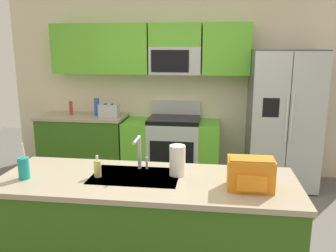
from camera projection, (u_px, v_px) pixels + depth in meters
ground_plane at (160, 244)px, 3.40m from camera, size 9.00×9.00×0.00m
kitchen_wall_unit at (172, 75)px, 5.10m from camera, size 5.20×0.43×2.60m
back_counter at (84, 145)px, 5.22m from camera, size 1.26×0.63×0.90m
range_oven at (171, 148)px, 5.06m from camera, size 1.36×0.61×1.10m
refrigerator at (283, 120)px, 4.69m from camera, size 0.90×0.76×1.85m
island_counter at (147, 232)px, 2.75m from camera, size 2.28×0.81×0.90m
toaster at (109, 110)px, 5.00m from camera, size 0.28×0.16×0.18m
pepper_mill at (71, 108)px, 5.12m from camera, size 0.05×0.05×0.20m
bottle_blue at (97, 107)px, 5.08m from camera, size 0.08×0.08×0.25m
sink_faucet at (139, 150)px, 2.81m from camera, size 0.08×0.21×0.28m
drink_cup_teal at (24, 168)px, 2.64m from camera, size 0.08×0.08×0.29m
soap_dispenser at (97, 168)px, 2.68m from camera, size 0.06×0.06×0.17m
paper_towel_roll at (177, 160)px, 2.71m from camera, size 0.12×0.12×0.24m
backpack at (251, 173)px, 2.44m from camera, size 0.32×0.22×0.23m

